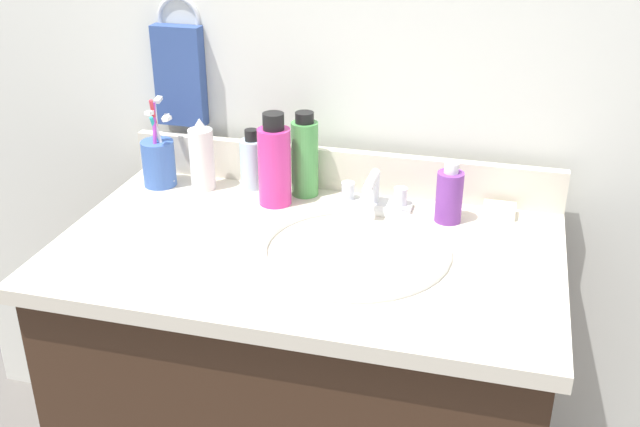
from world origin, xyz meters
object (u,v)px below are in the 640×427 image
bottle_soap_pink (274,163)px  cup_blue_plastic (159,161)px  bottle_gel_clear (252,162)px  bottle_lotion_white (202,157)px  hand_towel (180,76)px  bottle_toner_green (305,157)px  soap_bar (499,210)px  bottle_cream_purple (449,195)px  faucet (373,195)px

bottle_soap_pink → cup_blue_plastic: size_ratio=0.99×
bottle_gel_clear → bottle_lotion_white: bearing=-161.1°
hand_towel → bottle_lotion_white: hand_towel is taller
bottle_gel_clear → cup_blue_plastic: (-0.20, -0.04, -0.00)m
bottle_gel_clear → cup_blue_plastic: 0.21m
bottle_toner_green → soap_bar: 0.42m
bottle_lotion_white → cup_blue_plastic: (-0.10, -0.01, -0.02)m
bottle_cream_purple → bottle_gel_clear: size_ratio=0.94×
hand_towel → bottle_toner_green: (0.30, -0.07, -0.13)m
bottle_cream_purple → bottle_lotion_white: size_ratio=0.77×
bottle_toner_green → bottle_gel_clear: 0.12m
hand_towel → soap_bar: hand_towel is taller
bottle_lotion_white → bottle_toner_green: bearing=6.7°
faucet → cup_blue_plastic: 0.48m
bottle_soap_pink → bottle_lotion_white: bearing=169.1°
cup_blue_plastic → bottle_toner_green: bearing=5.9°
bottle_toner_green → bottle_lotion_white: 0.22m
hand_towel → bottle_cream_purple: size_ratio=1.78×
bottle_toner_green → bottle_cream_purple: bearing=-9.6°
bottle_toner_green → bottle_lotion_white: bearing=-173.3°
cup_blue_plastic → bottle_soap_pink: bearing=-5.5°
bottle_lotion_white → bottle_soap_pink: (0.18, -0.03, 0.02)m
bottle_toner_green → bottle_gel_clear: bottle_toner_green is taller
bottle_soap_pink → bottle_gel_clear: bearing=137.0°
bottle_cream_purple → cup_blue_plastic: cup_blue_plastic is taller
bottle_gel_clear → hand_towel: bearing=162.2°
bottle_toner_green → bottle_gel_clear: size_ratio=1.39×
bottle_cream_purple → bottle_soap_pink: 0.36m
bottle_toner_green → bottle_lotion_white: size_ratio=1.15×
faucet → bottle_soap_pink: bearing=-172.0°
bottle_cream_purple → bottle_lotion_white: 0.53m
bottle_cream_purple → bottle_gel_clear: bottle_gel_clear is taller
faucet → bottle_gel_clear: (-0.28, 0.04, 0.03)m
hand_towel → soap_bar: bearing=-5.7°
faucet → soap_bar: (0.25, 0.03, -0.02)m
bottle_gel_clear → bottle_soap_pink: 0.11m
hand_towel → bottle_toner_green: 0.34m
bottle_cream_purple → soap_bar: bottle_cream_purple is taller
faucet → bottle_soap_pink: size_ratio=0.82×
bottle_toner_green → bottle_soap_pink: bottle_soap_pink is taller
hand_towel → bottle_lotion_white: size_ratio=1.38×
hand_towel → cup_blue_plastic: (-0.02, -0.10, -0.16)m
faucet → cup_blue_plastic: size_ratio=0.81×
bottle_lotion_white → bottle_cream_purple: bearing=-2.8°
bottle_cream_purple → bottle_lotion_white: bottle_lotion_white is taller
bottle_soap_pink → soap_bar: bearing=7.0°
hand_towel → bottle_lotion_white: 0.19m
bottle_toner_green → hand_towel: bearing=167.5°
bottle_lotion_white → cup_blue_plastic: cup_blue_plastic is taller
bottle_toner_green → cup_blue_plastic: bearing=-174.1°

